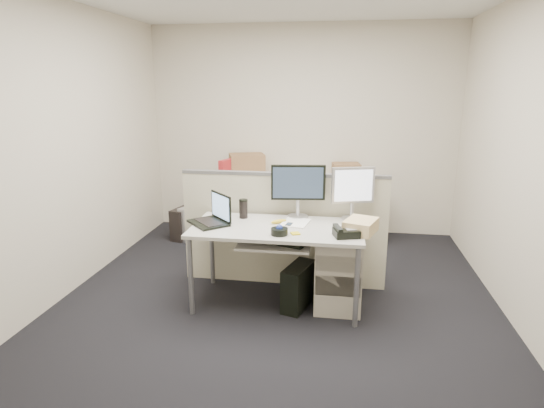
% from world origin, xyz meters
% --- Properties ---
extents(floor, '(4.00, 4.50, 0.01)m').
position_xyz_m(floor, '(0.00, 0.00, -0.01)').
color(floor, black).
rests_on(floor, ground).
extents(wall_back, '(4.00, 0.02, 2.70)m').
position_xyz_m(wall_back, '(0.00, 2.25, 1.35)').
color(wall_back, beige).
rests_on(wall_back, ground).
extents(wall_front, '(4.00, 0.02, 2.70)m').
position_xyz_m(wall_front, '(0.00, -2.25, 1.35)').
color(wall_front, beige).
rests_on(wall_front, ground).
extents(wall_left, '(0.02, 4.50, 2.70)m').
position_xyz_m(wall_left, '(-2.00, 0.00, 1.35)').
color(wall_left, beige).
rests_on(wall_left, ground).
extents(wall_right, '(0.02, 4.50, 2.70)m').
position_xyz_m(wall_right, '(2.00, 0.00, 1.35)').
color(wall_right, beige).
rests_on(wall_right, ground).
extents(desk, '(1.50, 0.75, 0.73)m').
position_xyz_m(desk, '(0.00, 0.00, 0.66)').
color(desk, '#BAB7AE').
rests_on(desk, floor).
extents(keyboard_tray, '(0.62, 0.32, 0.02)m').
position_xyz_m(keyboard_tray, '(0.00, -0.18, 0.62)').
color(keyboard_tray, '#BAB7AE').
rests_on(keyboard_tray, desk).
extents(drawer_pedestal, '(0.40, 0.55, 0.65)m').
position_xyz_m(drawer_pedestal, '(0.55, 0.05, 0.33)').
color(drawer_pedestal, '#BCB1A2').
rests_on(drawer_pedestal, floor).
extents(cubicle_partition, '(2.00, 0.06, 1.10)m').
position_xyz_m(cubicle_partition, '(0.00, 0.45, 0.55)').
color(cubicle_partition, beige).
rests_on(cubicle_partition, floor).
extents(back_counter, '(2.00, 0.60, 0.72)m').
position_xyz_m(back_counter, '(0.00, 1.93, 0.36)').
color(back_counter, '#BCB1A2').
rests_on(back_counter, floor).
extents(monitor_main, '(0.52, 0.25, 0.50)m').
position_xyz_m(monitor_main, '(0.15, 0.32, 0.98)').
color(monitor_main, black).
rests_on(monitor_main, desk).
extents(monitor_small, '(0.44, 0.30, 0.48)m').
position_xyz_m(monitor_small, '(0.65, 0.32, 0.97)').
color(monitor_small, '#B7B7BC').
rests_on(monitor_small, desk).
extents(laptop, '(0.44, 0.44, 0.27)m').
position_xyz_m(laptop, '(-0.62, -0.02, 0.86)').
color(laptop, black).
rests_on(laptop, desk).
extents(trackball, '(0.15, 0.15, 0.05)m').
position_xyz_m(trackball, '(0.05, -0.22, 0.76)').
color(trackball, black).
rests_on(trackball, desk).
extents(desk_phone, '(0.24, 0.21, 0.06)m').
position_xyz_m(desk_phone, '(0.60, -0.18, 0.76)').
color(desk_phone, black).
rests_on(desk_phone, desk).
extents(paper_stack, '(0.27, 0.32, 0.01)m').
position_xyz_m(paper_stack, '(0.15, 0.12, 0.74)').
color(paper_stack, white).
rests_on(paper_stack, desk).
extents(sticky_pad, '(0.09, 0.09, 0.01)m').
position_xyz_m(sticky_pad, '(0.18, -0.18, 0.74)').
color(sticky_pad, gold).
rests_on(sticky_pad, desk).
extents(travel_mug, '(0.10, 0.10, 0.17)m').
position_xyz_m(travel_mug, '(-0.35, 0.22, 0.81)').
color(travel_mug, black).
rests_on(travel_mug, desk).
extents(banana, '(0.15, 0.13, 0.04)m').
position_xyz_m(banana, '(0.00, 0.10, 0.75)').
color(banana, yellow).
rests_on(banana, desk).
extents(cellphone, '(0.07, 0.11, 0.01)m').
position_xyz_m(cellphone, '(0.10, 0.05, 0.74)').
color(cellphone, black).
rests_on(cellphone, desk).
extents(manila_folders, '(0.32, 0.36, 0.11)m').
position_xyz_m(manila_folders, '(0.72, -0.05, 0.79)').
color(manila_folders, '#EAD087').
rests_on(manila_folders, desk).
extents(keyboard, '(0.47, 0.30, 0.02)m').
position_xyz_m(keyboard, '(0.05, -0.14, 0.64)').
color(keyboard, black).
rests_on(keyboard, keyboard_tray).
extents(pc_tower_desk, '(0.28, 0.45, 0.39)m').
position_xyz_m(pc_tower_desk, '(0.20, -0.05, 0.20)').
color(pc_tower_desk, black).
rests_on(pc_tower_desk, floor).
extents(pc_tower_spare_dark, '(0.28, 0.46, 0.40)m').
position_xyz_m(pc_tower_spare_dark, '(-1.45, 1.63, 0.20)').
color(pc_tower_spare_dark, black).
rests_on(pc_tower_spare_dark, floor).
extents(pc_tower_spare_silver, '(0.35, 0.50, 0.44)m').
position_xyz_m(pc_tower_spare_silver, '(-1.30, 1.63, 0.22)').
color(pc_tower_spare_silver, '#B7B7BC').
rests_on(pc_tower_spare_silver, floor).
extents(cardboard_box_left, '(0.53, 0.47, 0.33)m').
position_xyz_m(cardboard_box_left, '(-0.70, 2.05, 0.89)').
color(cardboard_box_left, olive).
rests_on(cardboard_box_left, back_counter).
extents(cardboard_box_right, '(0.38, 0.32, 0.25)m').
position_xyz_m(cardboard_box_right, '(0.60, 2.05, 0.84)').
color(cardboard_box_right, olive).
rests_on(cardboard_box_right, back_counter).
extents(red_binder, '(0.19, 0.32, 0.30)m').
position_xyz_m(red_binder, '(-0.90, 1.83, 0.87)').
color(red_binder, '#B42226').
rests_on(red_binder, back_counter).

